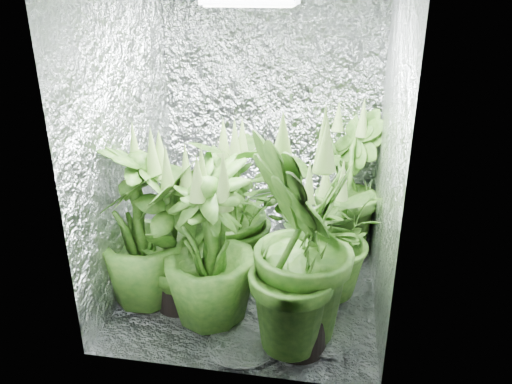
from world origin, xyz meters
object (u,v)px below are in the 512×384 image
Objects in this scene: plant_a at (228,204)px; plant_d at (141,228)px; plant_c at (346,184)px; plant_h at (209,247)px; plant_b at (225,207)px; plant_g at (302,247)px; plant_e at (323,236)px; plant_f at (175,237)px; circulation_fan at (345,233)px.

plant_d is at bearing -138.57° from plant_a.
plant_a is at bearing -147.92° from plant_c.
plant_d is 0.48m from plant_h.
plant_h reaches higher than plant_b.
plant_c is (0.77, 0.49, -0.00)m from plant_a.
plant_h is (-0.54, 0.15, -0.13)m from plant_g.
plant_e is at bearing -13.81° from plant_a.
plant_f is at bearing -163.39° from plant_e.
plant_d is (-0.45, -0.40, -0.02)m from plant_a.
plant_b is 0.66× the size of plant_g.
plant_b is 1.14m from plant_g.
plant_e is (0.65, -0.16, -0.10)m from plant_a.
plant_h reaches higher than plant_f.
plant_h is at bearing -88.72° from plant_a.
plant_d reaches higher than plant_e.
plant_a is 0.53m from plant_h.
plant_b is 0.78m from plant_h.
plant_a is 1.07× the size of plant_f.
plant_f is at bearing -140.14° from circulation_fan.
plant_d is (-1.22, -0.88, -0.02)m from plant_c.
plant_c is 0.85× the size of plant_g.
plant_c is 1.24× the size of plant_e.
plant_c is 1.35m from plant_f.
plant_a is at bearing 41.43° from plant_d.
circulation_fan is at bearing 76.53° from plant_e.
plant_b is (-0.07, 0.25, -0.14)m from plant_a.
plant_c is 0.66m from plant_e.
plant_c is 1.51m from plant_d.
plant_b is at bearing 96.39° from plant_h.
plant_f is 1.40m from circulation_fan.
plant_h is 1.32m from circulation_fan.
plant_d is 1.56m from circulation_fan.
plant_c reaches higher than circulation_fan.
plant_c reaches higher than plant_e.
circulation_fan is at bearing 34.86° from plant_d.
plant_h is (0.24, -0.11, 0.01)m from plant_f.
plant_f is at bearing 156.42° from plant_h.
plant_d reaches higher than plant_h.
plant_a reaches higher than plant_f.
plant_c is 0.39m from circulation_fan.
plant_c is at bearing 35.78° from plant_d.
plant_f is 0.83m from plant_g.
plant_f is 0.26m from plant_h.
plant_e is 2.69× the size of circulation_fan.
plant_g is (-0.22, -1.16, 0.09)m from plant_c.
plant_e is 0.84× the size of plant_h.
plant_b is at bearing 76.89° from plant_f.
plant_b is 0.94m from circulation_fan.
plant_e is (0.72, -0.41, 0.04)m from plant_b.
plant_c is (0.85, 0.24, 0.14)m from plant_b.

